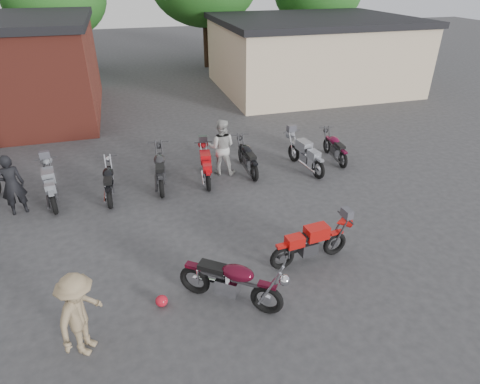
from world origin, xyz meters
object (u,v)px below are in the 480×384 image
object	(u,v)px
row_bike_7	(335,146)
person_dark	(12,185)
row_bike_6	(305,153)
row_bike_5	(248,156)
row_bike_2	(109,180)
helmet	(162,301)
person_light	(221,147)
row_bike_4	(206,165)
sportbike	(311,241)
person_tan	(80,315)
row_bike_3	(160,167)
row_bike_1	(50,184)
vintage_motorcycle	(232,279)

from	to	relation	value
row_bike_7	person_dark	bearing A→B (deg)	97.68
row_bike_6	person_dark	bearing A→B (deg)	82.85
row_bike_5	row_bike_2	bearing A→B (deg)	95.80
helmet	person_light	world-z (taller)	person_light
person_light	row_bike_4	bearing A→B (deg)	51.76
sportbike	person_light	bearing A→B (deg)	93.63
person_tan	row_bike_4	size ratio (longest dim) A/B	0.89
person_dark	row_bike_2	bearing A→B (deg)	171.12
person_dark	person_light	xyz separation A→B (m)	(6.07, 0.86, 0.05)
sportbike	row_bike_3	xyz separation A→B (m)	(-2.90, 4.80, 0.05)
row_bike_3	row_bike_7	world-z (taller)	row_bike_3
person_dark	sportbike	bearing A→B (deg)	133.62
sportbike	row_bike_5	world-z (taller)	row_bike_5
row_bike_5	row_bike_3	bearing A→B (deg)	92.97
person_tan	row_bike_1	world-z (taller)	person_tan
person_dark	row_bike_6	xyz separation A→B (m)	(8.85, 0.37, -0.29)
sportbike	row_bike_4	size ratio (longest dim) A/B	1.02
row_bike_3	row_bike_5	distance (m)	2.91
helmet	person_dark	world-z (taller)	person_dark
row_bike_1	row_bike_3	distance (m)	3.18
helmet	row_bike_5	bearing A→B (deg)	57.28
sportbike	row_bike_4	xyz separation A→B (m)	(-1.47, 4.71, -0.01)
person_dark	row_bike_5	size ratio (longest dim) A/B	0.91
person_tan	row_bike_3	size ratio (longest dim) A/B	0.80
vintage_motorcycle	row_bike_3	world-z (taller)	vintage_motorcycle
vintage_motorcycle	helmet	size ratio (longest dim) A/B	8.59
helmet	vintage_motorcycle	bearing A→B (deg)	-13.31
helmet	row_bike_2	size ratio (longest dim) A/B	0.13
person_dark	row_bike_3	distance (m)	4.08
helmet	row_bike_5	distance (m)	6.49
person_dark	row_bike_4	bearing A→B (deg)	170.06
vintage_motorcycle	person_dark	xyz separation A→B (m)	(-4.83, 5.03, 0.25)
vintage_motorcycle	sportbike	world-z (taller)	vintage_motorcycle
person_light	row_bike_3	xyz separation A→B (m)	(-2.04, -0.28, -0.32)
sportbike	helmet	world-z (taller)	sportbike
person_tan	row_bike_3	distance (m)	6.31
person_tan	row_bike_1	size ratio (longest dim) A/B	0.85
person_tan	row_bike_5	world-z (taller)	person_tan
person_dark	person_light	world-z (taller)	person_light
person_tan	row_bike_1	distance (m)	5.95
sportbike	row_bike_4	distance (m)	4.93
sportbike	row_bike_6	distance (m)	4.97
row_bike_6	row_bike_7	bearing A→B (deg)	-82.41
row_bike_2	row_bike_4	bearing A→B (deg)	-84.52
person_light	row_bike_3	world-z (taller)	person_light
row_bike_2	row_bike_4	world-z (taller)	row_bike_4
row_bike_6	person_light	bearing A→B (deg)	70.51
person_tan	row_bike_7	bearing A→B (deg)	-24.10
sportbike	person_light	size ratio (longest dim) A/B	1.03
vintage_motorcycle	sportbike	size ratio (longest dim) A/B	1.13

